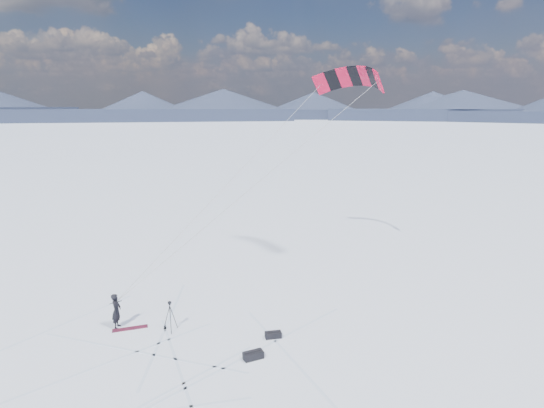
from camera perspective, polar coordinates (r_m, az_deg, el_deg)
name	(u,v)px	position (r m, az deg, el deg)	size (l,w,h in m)	color
ground	(158,353)	(19.57, -14.09, -17.71)	(1800.00, 1800.00, 0.00)	white
horizon_hills	(152,244)	(17.78, -14.85, -4.90)	(704.84, 706.81, 10.33)	#171C32
snow_tracks	(145,365)	(18.91, -15.62, -18.93)	(17.62, 14.39, 0.01)	silver
snowkiter	(118,327)	(22.03, -18.80, -14.45)	(0.58, 0.38, 1.59)	black
snowboard	(130,328)	(21.73, -17.38, -14.68)	(1.51, 0.28, 0.04)	maroon
tripod	(170,312)	(20.79, -12.68, -13.07)	(0.64, 0.58, 1.35)	black
gear_bag_a	(253,355)	(18.63, -2.37, -18.42)	(0.81, 0.43, 0.35)	black
gear_bag_b	(273,335)	(20.06, 0.15, -16.08)	(0.73, 0.44, 0.32)	black
power_kite	(350,81)	(28.50, 9.77, 15.01)	(15.45, 7.39, 10.80)	red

